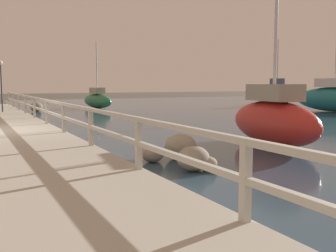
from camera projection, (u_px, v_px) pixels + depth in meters
railing at (54, 109)px, 13.31m from camera, size 0.10×32.50×0.91m
boulder_upstream at (153, 154)px, 8.55m from camera, size 0.50×0.45×0.38m
boulder_water_edge at (193, 158)px, 7.69m from camera, size 0.66×0.60×0.50m
boulder_mid_strip at (36, 107)px, 24.15m from camera, size 0.77×0.70×0.58m
boulder_far_strip at (180, 146)px, 8.96m from camera, size 0.76×0.69×0.57m
boulder_near_dock at (208, 164)px, 7.68m from camera, size 0.39×0.35×0.29m
dock_lamp at (1, 75)px, 20.52m from camera, size 0.23×0.23×2.70m
sailboat_navy at (277, 95)px, 31.06m from camera, size 2.18×4.49×5.15m
sailboat_red at (273, 119)px, 10.85m from camera, size 1.67×3.85×7.21m
sailboat_green at (97, 100)px, 27.58m from camera, size 1.41×4.39×4.62m
sailboat_teal at (334, 98)px, 24.09m from camera, size 2.51×5.27×7.77m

